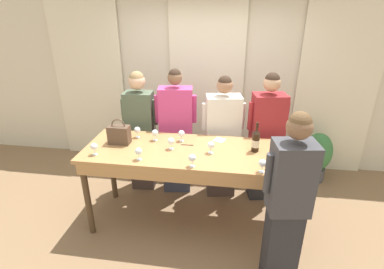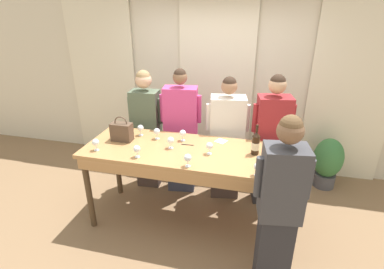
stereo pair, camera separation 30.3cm
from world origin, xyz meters
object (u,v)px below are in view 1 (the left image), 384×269
wine_glass_front_left (155,133)px  wine_glass_center_right (137,130)px  handbag (119,134)px  wine_glass_back_right (171,141)px  guest_pink_top (176,133)px  guest_striped_shirt (266,138)px  potted_plant (317,155)px  wine_glass_by_bottle (139,151)px  wine_bottle (256,141)px  guest_cream_sweater (222,138)px  wine_glass_center_mid (300,156)px  tasting_bar (191,159)px  wine_glass_front_right (181,134)px  wine_glass_front_mid (211,145)px  wine_glass_back_mid (94,147)px  host_pouring (288,203)px  wine_glass_center_left (263,163)px  wine_glass_near_host (192,158)px  wine_glass_back_left (297,150)px  guest_olive_jacket (141,131)px

wine_glass_front_left → wine_glass_center_right: 0.24m
handbag → wine_glass_back_right: bearing=-5.4°
guest_pink_top → guest_striped_shirt: size_ratio=1.00×
wine_glass_back_right → potted_plant: wine_glass_back_right is taller
wine_glass_by_bottle → guest_striped_shirt: size_ratio=0.08×
potted_plant → wine_bottle: bearing=-131.0°
wine_glass_center_right → potted_plant: 2.71m
guest_cream_sweater → wine_glass_center_mid: bearing=-46.1°
tasting_bar → wine_bottle: 0.75m
wine_glass_front_right → guest_striped_shirt: (1.03, 0.47, -0.20)m
wine_glass_front_mid → wine_glass_back_mid: size_ratio=1.00×
wine_glass_back_mid → wine_glass_by_bottle: bearing=-4.4°
guest_pink_top → host_pouring: 1.88m
handbag → guest_cream_sweater: bearing=28.5°
wine_glass_front_left → wine_glass_front_mid: size_ratio=1.00×
potted_plant → wine_glass_by_bottle: bearing=-145.2°
wine_glass_front_right → potted_plant: wine_glass_front_right is taller
wine_glass_front_mid → wine_glass_center_mid: same height
wine_glass_front_mid → wine_glass_back_right: 0.45m
wine_glass_front_left → wine_glass_center_left: size_ratio=1.00×
wine_glass_center_left → wine_glass_back_right: bearing=159.7°
wine_glass_center_left → wine_glass_center_right: same height
wine_glass_center_right → wine_glass_near_host: same height
guest_striped_shirt → tasting_bar: bearing=-141.2°
wine_glass_back_left → guest_pink_top: bearing=153.8°
handbag → guest_striped_shirt: size_ratio=0.17×
guest_pink_top → host_pouring: (1.27, -1.39, 0.02)m
wine_glass_front_mid → wine_glass_center_left: size_ratio=1.00×
wine_glass_front_left → wine_glass_back_left: same height
handbag → potted_plant: bearing=25.1°
wine_glass_center_right → guest_olive_jacket: bearing=104.1°
wine_glass_front_right → guest_cream_sweater: guest_cream_sweater is taller
wine_glass_back_left → wine_glass_near_host: same height
wine_glass_back_right → host_pouring: bearing=-30.4°
wine_glass_front_mid → guest_cream_sweater: size_ratio=0.08×
handbag → wine_glass_back_left: (1.98, -0.07, -0.02)m
wine_glass_front_left → wine_glass_front_mid: same height
wine_glass_center_left → wine_glass_by_bottle: same height
wine_glass_by_bottle → wine_glass_back_left: bearing=9.7°
guest_cream_sweater → guest_striped_shirt: guest_striped_shirt is taller
wine_glass_back_left → wine_glass_near_host: 1.12m
host_pouring → wine_glass_center_left: bearing=122.1°
tasting_bar → potted_plant: bearing=36.6°
wine_glass_center_left → guest_olive_jacket: guest_olive_jacket is taller
wine_glass_center_right → wine_glass_back_mid: 0.60m
handbag → wine_glass_center_mid: 2.00m
wine_glass_front_left → wine_glass_front_mid: bearing=-18.7°
wine_bottle → wine_glass_center_right: bearing=173.3°
wine_glass_front_mid → guest_olive_jacket: guest_olive_jacket is taller
guest_pink_top → host_pouring: guest_pink_top is taller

